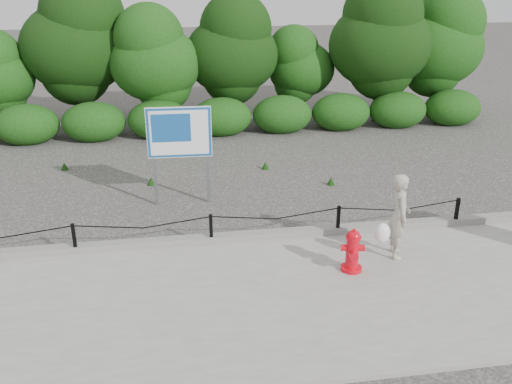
% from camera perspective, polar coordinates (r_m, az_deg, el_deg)
% --- Properties ---
extents(ground, '(90.00, 90.00, 0.00)m').
position_cam_1_polar(ground, '(10.48, -4.69, -5.78)').
color(ground, '#2D2B28').
rests_on(ground, ground).
extents(sidewalk, '(14.00, 4.00, 0.08)m').
position_cam_1_polar(sidewalk, '(8.75, -3.57, -11.63)').
color(sidewalk, gray).
rests_on(sidewalk, ground).
extents(curb, '(14.00, 0.22, 0.14)m').
position_cam_1_polar(curb, '(10.46, -4.74, -4.92)').
color(curb, slate).
rests_on(curb, sidewalk).
extents(chain_barrier, '(10.06, 0.06, 0.60)m').
position_cam_1_polar(chain_barrier, '(10.28, -4.77, -3.53)').
color(chain_barrier, black).
rests_on(chain_barrier, sidewalk).
extents(treeline, '(20.24, 3.85, 4.78)m').
position_cam_1_polar(treeline, '(18.43, -3.73, 14.79)').
color(treeline, black).
rests_on(treeline, ground).
extents(fire_hydrant, '(0.43, 0.45, 0.79)m').
position_cam_1_polar(fire_hydrant, '(9.49, 10.13, -6.12)').
color(fire_hydrant, red).
rests_on(fire_hydrant, sidewalk).
extents(pedestrian, '(0.73, 0.64, 1.58)m').
position_cam_1_polar(pedestrian, '(9.96, 14.72, -2.55)').
color(pedestrian, '#A39C8B').
rests_on(pedestrian, sidewalk).
extents(advertising_sign, '(1.40, 0.16, 2.24)m').
position_cam_1_polar(advertising_sign, '(11.91, -8.09, 5.77)').
color(advertising_sign, slate).
rests_on(advertising_sign, ground).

